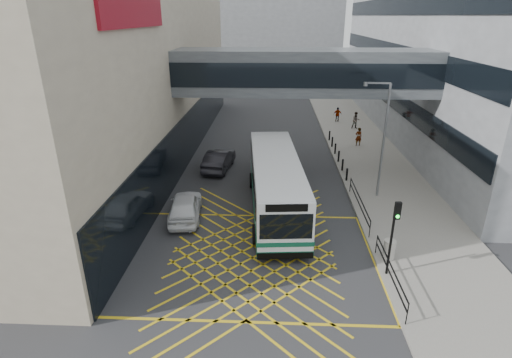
# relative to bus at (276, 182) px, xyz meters

# --- Properties ---
(ground) EXTENTS (120.00, 120.00, 0.00)m
(ground) POSITION_rel_bus_xyz_m (-1.12, -5.49, -1.80)
(ground) COLOR #333335
(building_whsmith) EXTENTS (24.17, 42.00, 16.00)m
(building_whsmith) POSITION_rel_bus_xyz_m (-19.10, 10.50, 6.20)
(building_whsmith) COLOR #BAAA90
(building_whsmith) RESTS_ON ground
(building_far) EXTENTS (28.00, 16.00, 18.00)m
(building_far) POSITION_rel_bus_xyz_m (-3.12, 54.51, 7.20)
(building_far) COLOR gray
(building_far) RESTS_ON ground
(skybridge) EXTENTS (20.00, 4.10, 3.00)m
(skybridge) POSITION_rel_bus_xyz_m (1.88, 6.51, 5.70)
(skybridge) COLOR #4E5359
(skybridge) RESTS_ON ground
(pavement) EXTENTS (6.00, 54.00, 0.16)m
(pavement) POSITION_rel_bus_xyz_m (7.88, 9.51, -1.72)
(pavement) COLOR gray
(pavement) RESTS_ON ground
(box_junction) EXTENTS (12.00, 9.00, 0.01)m
(box_junction) POSITION_rel_bus_xyz_m (-1.12, -5.49, -1.79)
(box_junction) COLOR gold
(box_junction) RESTS_ON ground
(bus) EXTENTS (3.71, 12.15, 3.35)m
(bus) POSITION_rel_bus_xyz_m (0.00, 0.00, 0.00)
(bus) COLOR white
(bus) RESTS_ON ground
(car_white) EXTENTS (2.50, 5.01, 1.53)m
(car_white) POSITION_rel_bus_xyz_m (-5.30, -1.42, -1.03)
(car_white) COLOR white
(car_white) RESTS_ON ground
(car_dark) EXTENTS (2.51, 5.13, 1.54)m
(car_dark) POSITION_rel_bus_xyz_m (-4.38, 6.77, -1.02)
(car_dark) COLOR black
(car_dark) RESTS_ON ground
(car_silver) EXTENTS (1.96, 4.63, 1.44)m
(car_silver) POSITION_rel_bus_xyz_m (-0.22, 9.73, -1.08)
(car_silver) COLOR gray
(car_silver) RESTS_ON ground
(traffic_light) EXTENTS (0.27, 0.44, 3.72)m
(traffic_light) POSITION_rel_bus_xyz_m (5.14, -6.82, 0.79)
(traffic_light) COLOR black
(traffic_light) RESTS_ON pavement
(street_lamp) EXTENTS (1.67, 0.31, 7.33)m
(street_lamp) POSITION_rel_bus_xyz_m (6.54, 1.98, 2.54)
(street_lamp) COLOR slate
(street_lamp) RESTS_ON pavement
(litter_bin) EXTENTS (0.57, 0.57, 0.98)m
(litter_bin) POSITION_rel_bus_xyz_m (5.54, -5.44, -1.15)
(litter_bin) COLOR #ADA89E
(litter_bin) RESTS_ON pavement
(kerb_railings) EXTENTS (0.05, 12.54, 1.00)m
(kerb_railings) POSITION_rel_bus_xyz_m (5.03, -3.72, -0.92)
(kerb_railings) COLOR black
(kerb_railings) RESTS_ON pavement
(bollards) EXTENTS (0.14, 10.14, 0.90)m
(bollards) POSITION_rel_bus_xyz_m (5.13, 9.51, -1.19)
(bollards) COLOR black
(bollards) RESTS_ON pavement
(pedestrian_a) EXTENTS (0.73, 0.57, 1.65)m
(pedestrian_a) POSITION_rel_bus_xyz_m (7.53, 12.96, -0.81)
(pedestrian_a) COLOR gray
(pedestrian_a) RESTS_ON pavement
(pedestrian_b) EXTENTS (0.90, 0.60, 1.73)m
(pedestrian_b) POSITION_rel_bus_xyz_m (8.39, 18.91, -0.77)
(pedestrian_b) COLOR gray
(pedestrian_b) RESTS_ON pavement
(pedestrian_c) EXTENTS (0.95, 0.48, 1.58)m
(pedestrian_c) POSITION_rel_bus_xyz_m (6.91, 21.82, -0.84)
(pedestrian_c) COLOR gray
(pedestrian_c) RESTS_ON pavement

